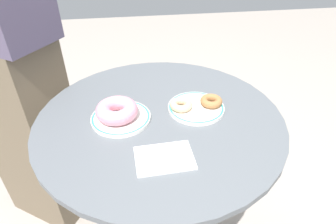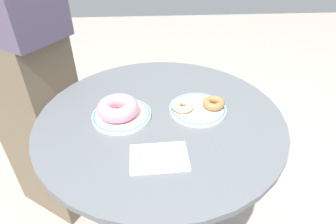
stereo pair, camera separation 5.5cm
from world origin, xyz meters
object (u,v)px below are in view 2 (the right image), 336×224
(donut_pink_frosted, at_px, (118,109))
(paper_napkin, at_px, (159,158))
(donut_cinnamon, at_px, (214,103))
(donut_glazed, at_px, (183,105))
(cafe_table, at_px, (162,166))
(plate_left, at_px, (122,114))
(person_figure, at_px, (17,52))
(plate_right, at_px, (198,109))

(donut_pink_frosted, relative_size, paper_napkin, 0.85)
(donut_cinnamon, bearing_deg, donut_glazed, -176.16)
(cafe_table, height_order, donut_cinnamon, donut_cinnamon)
(plate_left, xyz_separation_m, donut_glazed, (0.18, 0.01, 0.02))
(person_figure, bearing_deg, plate_left, -39.69)
(person_figure, bearing_deg, plate_right, -27.04)
(cafe_table, distance_m, paper_napkin, 0.28)
(plate_right, xyz_separation_m, donut_cinnamon, (0.05, 0.00, 0.02))
(donut_glazed, height_order, paper_napkin, donut_glazed)
(plate_right, distance_m, donut_glazed, 0.05)
(plate_left, distance_m, donut_cinnamon, 0.28)
(donut_glazed, xyz_separation_m, person_figure, (-0.59, 0.33, 0.04))
(plate_left, height_order, donut_pink_frosted, donut_pink_frosted)
(cafe_table, height_order, person_figure, person_figure)
(donut_pink_frosted, xyz_separation_m, donut_glazed, (0.19, 0.02, -0.01))
(paper_napkin, distance_m, person_figure, 0.73)
(donut_pink_frosted, bearing_deg, donut_glazed, 5.81)
(cafe_table, distance_m, donut_cinnamon, 0.29)
(cafe_table, bearing_deg, plate_left, 177.79)
(donut_glazed, distance_m, person_figure, 0.68)
(donut_pink_frosted, height_order, donut_glazed, donut_pink_frosted)
(plate_right, height_order, paper_napkin, plate_right)
(person_figure, bearing_deg, paper_napkin, -45.57)
(person_figure, bearing_deg, donut_pink_frosted, -40.95)
(plate_right, distance_m, person_figure, 0.72)
(plate_left, bearing_deg, person_figure, 140.31)
(cafe_table, distance_m, plate_left, 0.25)
(donut_cinnamon, xyz_separation_m, person_figure, (-0.68, 0.32, 0.04))
(donut_cinnamon, relative_size, paper_napkin, 0.47)
(plate_right, xyz_separation_m, person_figure, (-0.64, 0.33, 0.06))
(plate_right, xyz_separation_m, donut_glazed, (-0.05, -0.00, 0.02))
(donut_glazed, height_order, person_figure, person_figure)
(donut_cinnamon, bearing_deg, plate_right, -175.43)
(plate_left, relative_size, paper_napkin, 1.21)
(cafe_table, bearing_deg, donut_glazed, 13.54)
(donut_glazed, relative_size, person_figure, 0.04)
(plate_right, distance_m, donut_cinnamon, 0.05)
(cafe_table, height_order, paper_napkin, paper_napkin)
(person_figure, bearing_deg, donut_glazed, -29.07)
(plate_left, bearing_deg, donut_cinnamon, 3.74)
(plate_left, relative_size, person_figure, 0.10)
(donut_cinnamon, distance_m, paper_napkin, 0.27)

